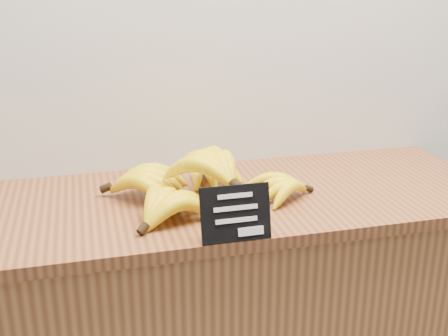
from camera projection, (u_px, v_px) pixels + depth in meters
counter_top at (219, 200)px, 1.45m from camera, size 1.45×0.54×0.03m
chalkboard_sign at (236, 214)px, 1.18m from camera, size 0.15×0.03×0.12m
banana_pile at (193, 181)px, 1.39m from camera, size 0.52×0.38×0.13m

